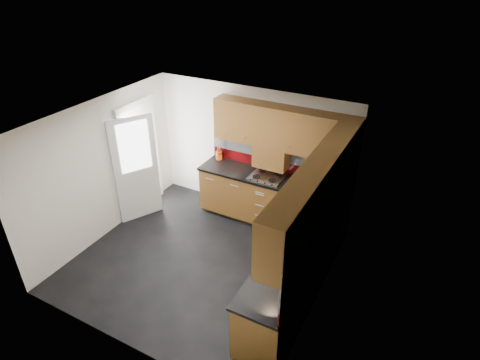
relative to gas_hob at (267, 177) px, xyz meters
The scene contains 14 objects.
room 1.63m from the gas_hob, 107.03° to the right, with size 4.00×3.80×2.64m.
base_cabinets 1.10m from the gas_hob, 50.67° to the right, with size 2.70×3.20×0.95m.
countertop 0.98m from the gas_hob, 51.77° to the right, with size 2.72×3.22×0.04m.
backsplash 1.02m from the gas_hob, 33.28° to the right, with size 2.70×3.20×0.54m.
upper_cabinets 1.36m from the gas_hob, 41.51° to the right, with size 2.50×3.20×0.72m.
extractor_hood 0.37m from the gas_hob, 90.00° to the left, with size 0.60×0.33×0.40m, color brown.
glass_cabinet 1.61m from the gas_hob, 17.76° to the right, with size 0.32×0.80×0.66m.
back_door 2.35m from the gas_hob, 162.10° to the right, with size 0.42×1.19×2.04m.
gas_hob is the anchor object (origin of this frame).
utensil_pot 1.13m from the gas_hob, 168.30° to the left, with size 0.12×0.12×0.44m.
toaster 1.12m from the gas_hob, ahead, with size 0.33×0.25×0.21m.
food_processor 1.32m from the gas_hob, 29.53° to the right, with size 0.17×0.17×0.29m.
paper_towel 1.40m from the gas_hob, 24.08° to the right, with size 0.11×0.11×0.22m, color white.
orange_cloth 1.36m from the gas_hob, 30.06° to the right, with size 0.13×0.11×0.01m, color red.
Camera 1 is at (2.88, -4.12, 4.39)m, focal length 30.00 mm.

